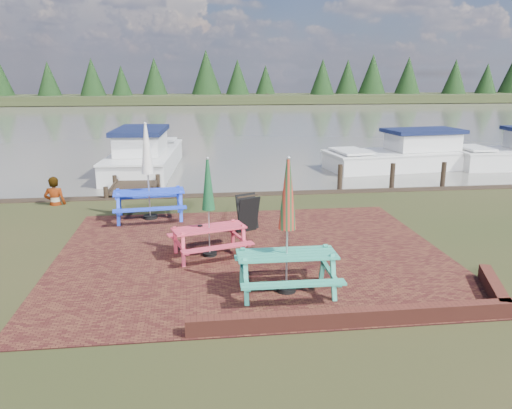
{
  "coord_description": "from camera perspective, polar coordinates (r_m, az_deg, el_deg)",
  "views": [
    {
      "loc": [
        -1.25,
        -9.93,
        4.1
      ],
      "look_at": [
        0.19,
        1.8,
        1.0
      ],
      "focal_mm": 35.0,
      "sensor_mm": 36.0,
      "label": 1
    }
  ],
  "objects": [
    {
      "name": "boat_near",
      "position": [
        24.34,
        16.99,
        5.32
      ],
      "size": [
        7.64,
        3.49,
        1.99
      ],
      "rotation": [
        0.0,
        0.0,
        1.7
      ],
      "color": "beige",
      "rests_on": "ground"
    },
    {
      "name": "water",
      "position": [
        47.12,
        -5.54,
        9.65
      ],
      "size": [
        120.0,
        60.0,
        0.02
      ],
      "primitive_type": "cube",
      "color": "#4C4941",
      "rests_on": "ground"
    },
    {
      "name": "boat_jetty",
      "position": [
        23.13,
        -12.58,
        5.31
      ],
      "size": [
        3.16,
        7.85,
        2.23
      ],
      "rotation": [
        0.0,
        0.0,
        -0.07
      ],
      "color": "beige",
      "rests_on": "ground"
    },
    {
      "name": "brick_wall",
      "position": [
        9.14,
        15.91,
        -11.51
      ],
      "size": [
        6.21,
        1.79,
        0.3
      ],
      "color": "#4C1E16",
      "rests_on": "ground"
    },
    {
      "name": "jetty",
      "position": [
        21.69,
        -12.86,
        3.75
      ],
      "size": [
        1.76,
        9.08,
        1.0
      ],
      "color": "black",
      "rests_on": "ground"
    },
    {
      "name": "paving",
      "position": [
        11.74,
        -0.45,
        -5.7
      ],
      "size": [
        9.0,
        7.5,
        0.02
      ],
      "primitive_type": "cube",
      "color": "black",
      "rests_on": "ground"
    },
    {
      "name": "picnic_table_blue",
      "position": [
        14.63,
        -12.17,
        2.01
      ],
      "size": [
        2.16,
        1.96,
        2.77
      ],
      "rotation": [
        0.0,
        0.0,
        0.1
      ],
      "color": "#1936C2",
      "rests_on": "ground"
    },
    {
      "name": "chalkboard",
      "position": [
        13.3,
        -0.96,
        -0.99
      ],
      "size": [
        0.65,
        0.8,
        0.98
      ],
      "rotation": [
        0.0,
        0.0,
        0.44
      ],
      "color": "black",
      "rests_on": "ground"
    },
    {
      "name": "picnic_table_teal",
      "position": [
        9.5,
        3.55,
        -4.88
      ],
      "size": [
        1.9,
        1.69,
        2.63
      ],
      "rotation": [
        0.0,
        0.0,
        -0.01
      ],
      "color": "#2B8A70",
      "rests_on": "ground"
    },
    {
      "name": "ground",
      "position": [
        10.82,
        0.17,
        -7.58
      ],
      "size": [
        120.0,
        120.0,
        0.0
      ],
      "primitive_type": "plane",
      "color": "black",
      "rests_on": "ground"
    },
    {
      "name": "person",
      "position": [
        17.15,
        -22.23,
        2.92
      ],
      "size": [
        0.68,
        0.45,
        1.84
      ],
      "primitive_type": "imported",
      "rotation": [
        0.0,
        0.0,
        3.16
      ],
      "color": "gray",
      "rests_on": "ground"
    },
    {
      "name": "far_treeline",
      "position": [
        75.94,
        -6.25,
        14.01
      ],
      "size": [
        120.0,
        10.0,
        8.1
      ],
      "color": "black",
      "rests_on": "ground"
    },
    {
      "name": "picnic_table_red",
      "position": [
        11.45,
        -5.4,
        -2.11
      ],
      "size": [
        1.99,
        1.87,
        2.29
      ],
      "rotation": [
        0.0,
        0.0,
        0.28
      ],
      "color": "#B82F41",
      "rests_on": "ground"
    }
  ]
}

